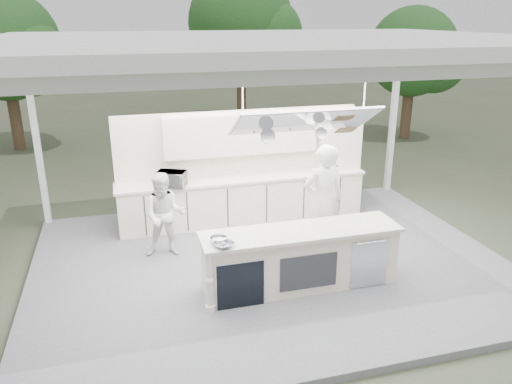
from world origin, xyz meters
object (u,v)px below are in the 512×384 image
object	(u,v)px
demo_island	(299,258)
head_chef	(323,201)
back_counter	(243,199)
sous_chef	(165,215)

from	to	relation	value
demo_island	head_chef	distance (m)	1.30
back_counter	sous_chef	bearing A→B (deg)	-145.78
back_counter	sous_chef	xyz separation A→B (m)	(-1.70, -1.16, 0.28)
demo_island	sous_chef	xyz separation A→B (m)	(-1.88, 1.65, 0.28)
demo_island	back_counter	distance (m)	2.82
demo_island	back_counter	world-z (taller)	same
back_counter	sous_chef	world-z (taller)	sous_chef
demo_island	sous_chef	world-z (taller)	sous_chef
back_counter	head_chef	world-z (taller)	head_chef
sous_chef	head_chef	bearing A→B (deg)	-4.20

